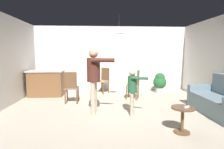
{
  "coord_description": "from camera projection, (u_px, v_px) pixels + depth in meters",
  "views": [
    {
      "loc": [
        -0.41,
        -4.38,
        1.54
      ],
      "look_at": [
        -0.13,
        0.34,
        1.0
      ],
      "focal_mm": 28.43,
      "sensor_mm": 36.0,
      "label": 1
    }
  ],
  "objects": [
    {
      "name": "wall_back",
      "position": [
        111.0,
        59.0,
        7.56
      ],
      "size": [
        6.4,
        0.1,
        2.7
      ],
      "primitive_type": "cube",
      "color": "silver",
      "rests_on": "ground"
    },
    {
      "name": "spare_remote_on_table",
      "position": [
        187.0,
        107.0,
        3.39
      ],
      "size": [
        0.13,
        0.09,
        0.04
      ],
      "primitive_type": "cube",
      "rotation": [
        0.0,
        0.0,
        2.05
      ],
      "color": "white",
      "rests_on": "side_table_by_couch"
    },
    {
      "name": "dining_chair_by_counter",
      "position": [
        135.0,
        83.0,
        6.1
      ],
      "size": [
        0.53,
        0.53,
        1.0
      ],
      "rotation": [
        0.0,
        0.0,
        1.24
      ],
      "color": "brown",
      "rests_on": "ground"
    },
    {
      "name": "ceiling_light_pendant",
      "position": [
        119.0,
        30.0,
        5.21
      ],
      "size": [
        0.32,
        0.32,
        0.55
      ],
      "color": "silver"
    },
    {
      "name": "ground",
      "position": [
        118.0,
        115.0,
        4.54
      ],
      "size": [
        7.68,
        7.68,
        0.0
      ],
      "primitive_type": "plane",
      "color": "#B2A893"
    },
    {
      "name": "side_table_by_couch",
      "position": [
        182.0,
        117.0,
        3.46
      ],
      "size": [
        0.44,
        0.44,
        0.52
      ],
      "color": "brown",
      "rests_on": "ground"
    },
    {
      "name": "person_child",
      "position": [
        133.0,
        87.0,
        4.43
      ],
      "size": [
        0.56,
        0.44,
        1.16
      ],
      "rotation": [
        0.0,
        0.0,
        -1.83
      ],
      "color": "tan",
      "rests_on": "ground"
    },
    {
      "name": "potted_plant_corner",
      "position": [
        160.0,
        82.0,
        7.09
      ],
      "size": [
        0.52,
        0.52,
        0.8
      ],
      "color": "#B7B2AD",
      "rests_on": "ground"
    },
    {
      "name": "couch_floral",
      "position": [
        221.0,
        101.0,
        4.56
      ],
      "size": [
        0.89,
        1.82,
        1.0
      ],
      "rotation": [
        0.0,
        0.0,
        1.55
      ],
      "color": "slate",
      "rests_on": "ground"
    },
    {
      "name": "kitchen_counter",
      "position": [
        46.0,
        83.0,
        6.53
      ],
      "size": [
        1.26,
        0.66,
        0.95
      ],
      "color": "brown",
      "rests_on": "ground"
    },
    {
      "name": "dining_chair_centre_back",
      "position": [
        104.0,
        79.0,
        7.05
      ],
      "size": [
        0.59,
        0.59,
        1.0
      ],
      "rotation": [
        0.0,
        0.0,
        2.45
      ],
      "color": "brown",
      "rests_on": "ground"
    },
    {
      "name": "dining_chair_near_wall",
      "position": [
        71.0,
        86.0,
        5.55
      ],
      "size": [
        0.43,
        0.43,
        1.0
      ],
      "rotation": [
        0.0,
        0.0,
        0.01
      ],
      "color": "brown",
      "rests_on": "ground"
    },
    {
      "name": "person_adult",
      "position": [
        94.0,
        74.0,
        4.52
      ],
      "size": [
        0.78,
        0.6,
        1.68
      ],
      "rotation": [
        0.0,
        0.0,
        -1.78
      ],
      "color": "tan",
      "rests_on": "ground"
    }
  ]
}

